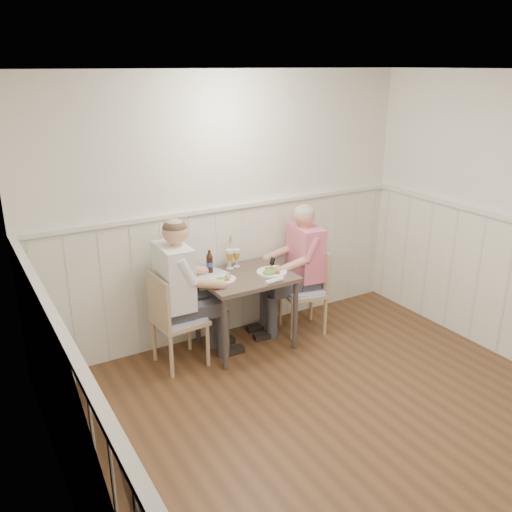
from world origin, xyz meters
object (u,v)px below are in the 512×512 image
at_px(diner_cream, 180,303).
at_px(beer_bottle, 210,263).
at_px(chair_left, 174,317).
at_px(chair_right, 308,287).
at_px(man_in_pink, 301,277).
at_px(grass_vase, 229,252).
at_px(dining_table, 245,285).

height_order(diner_cream, beer_bottle, diner_cream).
xyz_separation_m(chair_left, diner_cream, (0.08, 0.03, 0.10)).
relative_size(chair_right, diner_cream, 0.62).
bearing_deg(man_in_pink, grass_vase, 163.89).
distance_m(chair_left, diner_cream, 0.13).
relative_size(chair_left, man_in_pink, 0.67).
bearing_deg(grass_vase, chair_right, -20.37).
bearing_deg(chair_right, grass_vase, 159.63).
xyz_separation_m(beer_bottle, grass_vase, (0.23, 0.04, 0.06)).
bearing_deg(grass_vase, beer_bottle, -169.17).
relative_size(man_in_pink, diner_cream, 0.96).
relative_size(chair_right, chair_left, 0.98).
xyz_separation_m(chair_left, beer_bottle, (0.47, 0.22, 0.36)).
relative_size(diner_cream, beer_bottle, 6.22).
distance_m(dining_table, man_in_pink, 0.70).
bearing_deg(man_in_pink, diner_cream, -179.00).
xyz_separation_m(dining_table, chair_right, (0.72, -0.02, -0.17)).
bearing_deg(chair_right, diner_cream, 177.96).
bearing_deg(chair_right, chair_left, 179.15).
height_order(chair_right, diner_cream, diner_cream).
height_order(man_in_pink, diner_cream, diner_cream).
bearing_deg(dining_table, chair_left, 179.69).
relative_size(chair_left, beer_bottle, 3.98).
relative_size(dining_table, diner_cream, 0.61).
bearing_deg(diner_cream, beer_bottle, 25.47).
relative_size(chair_left, diner_cream, 0.64).
relative_size(dining_table, man_in_pink, 0.63).
distance_m(dining_table, diner_cream, 0.67).
bearing_deg(chair_left, diner_cream, 19.49).
relative_size(diner_cream, grass_vase, 4.03).
height_order(dining_table, diner_cream, diner_cream).
bearing_deg(dining_table, grass_vase, 97.44).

